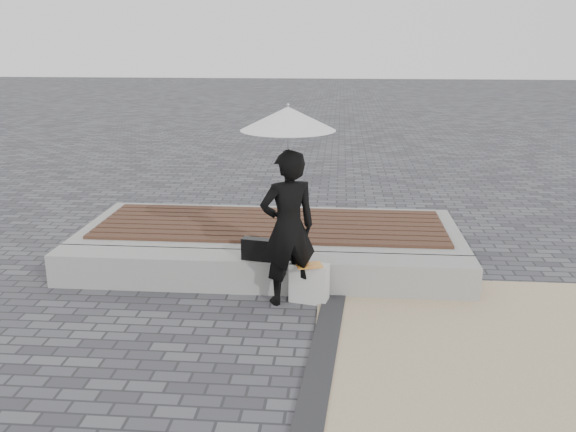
% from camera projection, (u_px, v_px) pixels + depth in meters
% --- Properties ---
extents(ground, '(80.00, 80.00, 0.00)m').
position_uv_depth(ground, '(238.00, 354.00, 5.74)').
color(ground, '#535358').
rests_on(ground, ground).
extents(edging_band, '(0.61, 5.20, 0.04)m').
position_uv_depth(edging_band, '(316.00, 385.00, 5.20)').
color(edging_band, '#29292B').
rests_on(edging_band, ground).
extents(seating_ledge, '(5.00, 0.45, 0.40)m').
position_uv_depth(seating_ledge, '(260.00, 272.00, 7.22)').
color(seating_ledge, gray).
rests_on(seating_ledge, ground).
extents(timber_platform, '(5.00, 2.00, 0.40)m').
position_uv_depth(timber_platform, '(271.00, 240.00, 8.37)').
color(timber_platform, '#A2A29D').
rests_on(timber_platform, ground).
extents(timber_decking, '(4.60, 1.60, 0.04)m').
position_uv_depth(timber_decking, '(271.00, 224.00, 8.31)').
color(timber_decking, brown).
rests_on(timber_decking, timber_platform).
extents(woman, '(0.74, 0.64, 1.73)m').
position_uv_depth(woman, '(288.00, 228.00, 6.65)').
color(woman, black).
rests_on(woman, ground).
extents(parasol, '(0.99, 0.99, 1.27)m').
position_uv_depth(parasol, '(288.00, 118.00, 6.32)').
color(parasol, '#AAABAF').
rests_on(parasol, ground).
extents(handbag, '(0.38, 0.19, 0.25)m').
position_uv_depth(handbag, '(258.00, 249.00, 7.01)').
color(handbag, black).
rests_on(handbag, seating_ledge).
extents(canvas_tote, '(0.45, 0.27, 0.45)m').
position_uv_depth(canvas_tote, '(309.00, 283.00, 6.83)').
color(canvas_tote, silver).
rests_on(canvas_tote, ground).
extents(magazine, '(0.32, 0.27, 0.01)m').
position_uv_depth(magazine, '(309.00, 265.00, 6.72)').
color(magazine, '#CF4B3E').
rests_on(magazine, canvas_tote).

